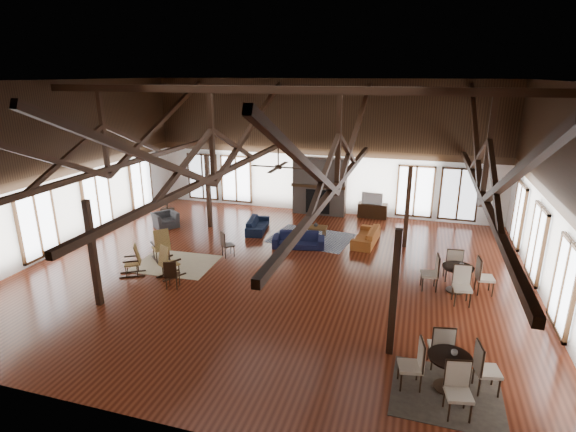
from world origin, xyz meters
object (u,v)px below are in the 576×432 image
(coffee_table, at_px, (313,228))
(tv_console, at_px, (372,211))
(sofa_orange, at_px, (366,236))
(armchair, at_px, (165,220))
(cafe_table_far, at_px, (457,274))
(cafe_table_near, at_px, (449,366))
(sofa_navy_left, at_px, (258,225))
(sofa_navy_front, at_px, (298,240))

(coffee_table, relative_size, tv_console, 0.90)
(sofa_orange, height_order, armchair, armchair)
(armchair, bearing_deg, cafe_table_far, -66.44)
(armchair, xyz_separation_m, cafe_table_near, (11.01, -7.36, 0.22))
(tv_console, bearing_deg, sofa_navy_left, -143.85)
(coffee_table, height_order, cafe_table_far, cafe_table_far)
(cafe_table_near, distance_m, tv_console, 11.53)
(sofa_navy_front, xyz_separation_m, sofa_navy_left, (-2.10, 1.28, -0.02))
(sofa_navy_front, bearing_deg, sofa_orange, 14.97)
(sofa_navy_front, height_order, cafe_table_far, cafe_table_far)
(coffee_table, xyz_separation_m, cafe_table_near, (4.78, -7.97, 0.16))
(sofa_orange, bearing_deg, cafe_table_far, 48.37)
(coffee_table, bearing_deg, tv_console, 54.98)
(sofa_orange, height_order, tv_console, tv_console)
(sofa_navy_left, height_order, tv_console, tv_console)
(sofa_navy_front, bearing_deg, tv_console, 52.57)
(cafe_table_far, bearing_deg, sofa_navy_front, 159.02)
(sofa_navy_front, xyz_separation_m, cafe_table_far, (5.44, -2.09, 0.26))
(sofa_navy_left, xyz_separation_m, tv_console, (4.33, 3.16, 0.06))
(sofa_navy_left, height_order, sofa_orange, sofa_orange)
(armchair, distance_m, cafe_table_far, 11.74)
(sofa_navy_front, relative_size, cafe_table_far, 0.91)
(sofa_navy_left, height_order, coffee_table, sofa_navy_left)
(coffee_table, xyz_separation_m, cafe_table_far, (5.20, -3.31, 0.17))
(sofa_orange, xyz_separation_m, tv_console, (-0.13, 3.30, 0.03))
(cafe_table_far, bearing_deg, coffee_table, 147.52)
(sofa_navy_front, bearing_deg, coffee_table, 68.12)
(coffee_table, height_order, tv_console, tv_console)
(sofa_navy_left, xyz_separation_m, coffee_table, (2.34, -0.05, 0.11))
(cafe_table_near, bearing_deg, sofa_navy_front, 126.65)
(sofa_orange, height_order, coffee_table, sofa_orange)
(cafe_table_near, bearing_deg, cafe_table_far, 84.90)
(sofa_navy_left, distance_m, cafe_table_near, 10.73)
(sofa_orange, distance_m, coffee_table, 2.12)
(coffee_table, bearing_deg, sofa_navy_front, -104.42)
(sofa_navy_left, distance_m, armchair, 3.94)
(sofa_orange, bearing_deg, armchair, -81.68)
(sofa_navy_left, height_order, cafe_table_near, cafe_table_near)
(cafe_table_near, xyz_separation_m, cafe_table_far, (0.42, 4.66, 0.01))
(cafe_table_far, bearing_deg, armchair, 166.73)
(armchair, bearing_deg, coffee_table, -47.52)
(sofa_navy_left, bearing_deg, cafe_table_far, -123.71)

